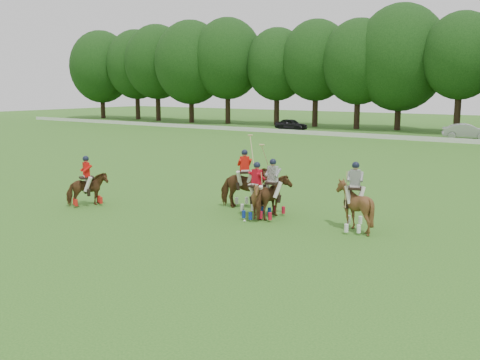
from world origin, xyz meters
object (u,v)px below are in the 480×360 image
Objects in this scene: polo_red_c at (257,199)px; polo_stripe_a at (273,197)px; polo_stripe_b at (354,205)px; polo_ball at (245,221)px; car_mid at (467,131)px; polo_red_a at (87,188)px; polo_red_b at (245,187)px; car_left at (291,124)px.

polo_red_c is 0.61m from polo_stripe_a.
polo_stripe_b reaches higher than polo_ball.
polo_stripe_a reaches higher than car_mid.
polo_red_a is 0.71× the size of polo_red_b.
car_mid is 2.04× the size of polo_red_c.
polo_stripe_b reaches higher than car_left.
polo_red_c is (19.87, -38.42, 0.11)m from car_left.
polo_red_c is 3.79m from polo_stripe_b.
polo_red_b is 5.05m from polo_stripe_b.
polo_stripe_b is (10.89, 2.74, 0.13)m from polo_red_a.
polo_red_b reaches higher than polo_red_a.
car_mid is at bearing 90.61° from polo_red_c.
polo_red_b is at bearing 173.97° from polo_stripe_b.
polo_stripe_b is at bearing -145.71° from car_left.
polo_stripe_a is at bearing 64.41° from polo_ball.
car_mid is 39.17m from polo_ball.
car_mid is at bearing 88.68° from polo_red_b.
polo_red_a is 7.47m from polo_red_c.
polo_stripe_b is at bearing 18.23° from polo_ball.
car_left is 1.81× the size of polo_red_a.
polo_stripe_b is at bearing 170.79° from car_mid.
car_mid is 38.43m from polo_red_c.
polo_stripe_a is at bearing -177.72° from polo_stripe_b.
polo_ball is at bearing -161.77° from polo_stripe_b.
car_mid is 37.39m from polo_red_b.
polo_red_b reaches higher than car_left.
polo_red_a is (-6.72, -40.65, 0.02)m from car_mid.
polo_red_a is 6.72m from polo_red_b.
car_mid is at bearing 96.26° from polo_stripe_b.
polo_stripe_b is 27.11× the size of polo_ball.
polo_ball is at bearing -150.82° from car_left.
polo_stripe_a is at bearing 165.86° from car_mid.
polo_red_a is 11.23m from polo_stripe_b.
car_mid is at bearing 91.33° from polo_stripe_a.
polo_red_c is at bearing -140.92° from polo_stripe_a.
polo_stripe_b reaches higher than polo_red_a.
polo_red_b reaches higher than car_mid.
polo_red_a is (12.74, -40.65, 0.10)m from car_left.
polo_red_b reaches higher than polo_red_c.
car_left is at bearing 74.52° from car_mid.
polo_red_a reaches higher than polo_ball.
polo_red_a is 23.86× the size of polo_ball.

